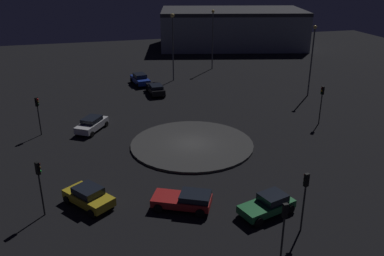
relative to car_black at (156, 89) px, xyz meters
name	(u,v)px	position (x,y,z in m)	size (l,w,h in m)	color
ground_plane	(192,145)	(0.54, -17.43, -0.75)	(119.05, 119.05, 0.00)	black
roundabout_island	(192,144)	(0.54, -17.43, -0.64)	(12.00, 12.00, 0.22)	#383838
car_black	(156,89)	(0.00, 0.00, 0.00)	(2.12, 4.58, 1.42)	black
car_yellow	(88,196)	(-9.51, -25.82, 0.02)	(3.83, 4.28, 1.50)	gold
car_green	(268,204)	(2.78, -30.16, 0.01)	(4.40, 2.97, 1.46)	#1E7238
car_red	(185,200)	(-2.76, -27.98, -0.04)	(4.65, 3.55, 1.31)	red
car_white	(92,124)	(-8.80, -11.09, 0.01)	(3.71, 4.47, 1.46)	white
car_blue	(140,79)	(-1.36, 5.16, 0.08)	(2.59, 4.58, 1.61)	#1E38A5
traffic_light_south	(305,191)	(4.09, -32.52, 2.30)	(0.34, 0.38, 4.29)	#2D2D2D
traffic_light_southwest	(39,178)	(-12.60, -26.27, 2.21)	(0.40, 0.37, 4.16)	#2D2D2D
traffic_light_east	(322,98)	(15.57, -15.45, 2.31)	(0.37, 0.33, 4.31)	#2D2D2D
traffic_light_northwest	(38,109)	(-13.93, -10.92, 2.14)	(0.39, 0.36, 4.05)	#2D2D2D
traffic_light_south_near	(284,220)	(1.49, -34.83, 2.05)	(0.31, 0.36, 3.92)	#2D2D2D
streetlamp_north	(213,33)	(11.66, 11.70, 5.21)	(0.49, 0.49, 9.59)	#4C4C51
streetlamp_northeast	(312,54)	(19.66, -5.83, 4.91)	(0.47, 0.47, 9.26)	#4C4C51
streetlamp_north_near	(173,36)	(3.83, 6.21, 5.91)	(0.59, 0.59, 9.85)	#4C4C51
store_building	(232,28)	(21.50, 29.52, 3.05)	(31.86, 21.66, 7.60)	#8C939E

